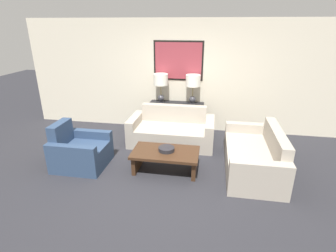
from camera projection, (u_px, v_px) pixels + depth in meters
ground_plane at (159, 177)px, 4.59m from camera, size 20.00×20.00×0.00m
back_wall at (178, 76)px, 6.36m from camera, size 7.62×0.12×2.65m
console_table at (176, 117)px, 6.46m from camera, size 1.31×0.39×0.73m
table_lamp_left at (161, 82)px, 6.21m from camera, size 0.34×0.34×0.69m
table_lamp_right at (193, 83)px, 6.08m from camera, size 0.34×0.34×0.69m
couch_by_back_wall at (172, 132)px, 5.84m from camera, size 1.84×0.93×0.79m
couch_by_side at (255, 156)px, 4.75m from camera, size 0.93×1.84×0.79m
coffee_table at (165, 156)px, 4.70m from camera, size 1.19×0.67×0.40m
decorative_bowl at (166, 149)px, 4.67m from camera, size 0.29×0.29×0.07m
armchair_near_back_wall at (80, 152)px, 4.90m from camera, size 0.92×0.85×0.84m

